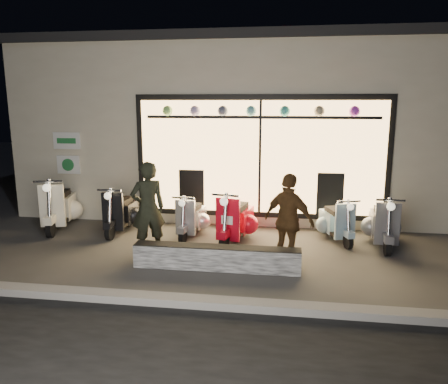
# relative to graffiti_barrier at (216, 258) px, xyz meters

# --- Properties ---
(ground) EXTENTS (40.00, 40.00, 0.00)m
(ground) POSITION_rel_graffiti_barrier_xyz_m (-0.27, 0.65, -0.20)
(ground) COLOR #383533
(ground) RESTS_ON ground
(kerb) EXTENTS (40.00, 0.25, 0.12)m
(kerb) POSITION_rel_graffiti_barrier_xyz_m (-0.27, -1.35, -0.14)
(kerb) COLOR slate
(kerb) RESTS_ON ground
(shop_building) EXTENTS (10.20, 6.23, 4.20)m
(shop_building) POSITION_rel_graffiti_barrier_xyz_m (-0.27, 5.63, 1.90)
(shop_building) COLOR beige
(shop_building) RESTS_ON ground
(graffiti_barrier) EXTENTS (2.75, 0.28, 0.40)m
(graffiti_barrier) POSITION_rel_graffiti_barrier_xyz_m (0.00, 0.00, 0.00)
(graffiti_barrier) COLOR black
(graffiti_barrier) RESTS_ON ground
(scooter_silver) EXTENTS (0.46, 1.24, 0.88)m
(scooter_silver) POSITION_rel_graffiti_barrier_xyz_m (-0.81, 1.85, 0.16)
(scooter_silver) COLOR black
(scooter_silver) RESTS_ON ground
(scooter_red) EXTENTS (0.65, 1.44, 1.03)m
(scooter_red) POSITION_rel_graffiti_barrier_xyz_m (0.15, 1.61, 0.21)
(scooter_red) COLOR black
(scooter_red) RESTS_ON ground
(scooter_black) EXTENTS (0.44, 1.36, 0.98)m
(scooter_black) POSITION_rel_graffiti_barrier_xyz_m (-2.36, 1.95, 0.19)
(scooter_black) COLOR black
(scooter_black) RESTS_ON ground
(scooter_cream) EXTENTS (0.74, 1.57, 1.12)m
(scooter_cream) POSITION_rel_graffiti_barrier_xyz_m (-3.82, 2.01, 0.25)
(scooter_cream) COLOR black
(scooter_cream) RESTS_ON ground
(scooter_blue) EXTENTS (0.64, 1.23, 0.88)m
(scooter_blue) POSITION_rel_graffiti_barrier_xyz_m (2.09, 1.99, 0.15)
(scooter_blue) COLOR black
(scooter_blue) RESTS_ON ground
(scooter_grey) EXTENTS (0.47, 1.38, 0.99)m
(scooter_grey) POSITION_rel_graffiti_barrier_xyz_m (2.97, 1.80, 0.20)
(scooter_grey) COLOR black
(scooter_grey) RESTS_ON ground
(man) EXTENTS (0.74, 0.66, 1.69)m
(man) POSITION_rel_graffiti_barrier_xyz_m (-1.34, 0.60, 0.65)
(man) COLOR black
(man) RESTS_ON ground
(woman) EXTENTS (0.99, 0.82, 1.58)m
(woman) POSITION_rel_graffiti_barrier_xyz_m (1.16, 0.33, 0.59)
(woman) COLOR #53361A
(woman) RESTS_ON ground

